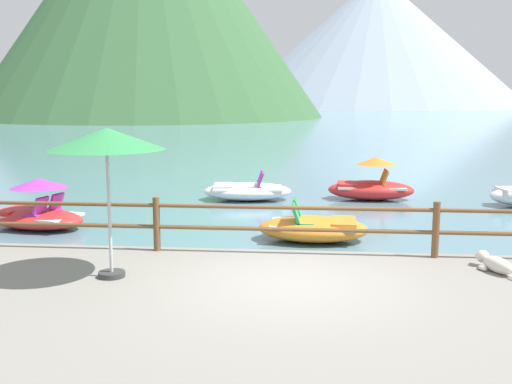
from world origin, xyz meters
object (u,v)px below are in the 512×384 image
Objects in this scene: beach_umbrella at (107,141)px; pedal_boat_0 at (314,228)px; pedal_boat_4 at (37,212)px; pedal_boat_3 at (247,191)px; pedal_boat_1 at (371,186)px; dog_resting at (495,264)px.

pedal_boat_0 is at bearing 54.21° from beach_umbrella.
pedal_boat_3 is at bearing 43.23° from pedal_boat_4.
beach_umbrella is 9.36m from pedal_boat_3.
pedal_boat_3 is (-3.65, -0.41, -0.14)m from pedal_boat_1.
pedal_boat_3 is (1.06, 9.04, -2.17)m from beach_umbrella.
pedal_boat_1 reaches higher than pedal_boat_4.
pedal_boat_1 reaches higher than pedal_boat_0.
pedal_boat_0 is at bearing -5.53° from pedal_boat_4.
beach_umbrella is at bearing -116.52° from pedal_boat_1.
pedal_boat_1 is at bearing 6.41° from pedal_boat_3.
pedal_boat_4 is at bearing 174.47° from pedal_boat_0.
beach_umbrella is at bearing -54.65° from pedal_boat_4.
pedal_boat_1 is 0.94× the size of pedal_boat_4.
beach_umbrella reaches higher than pedal_boat_1.
dog_resting is 0.44× the size of pedal_boat_0.
pedal_boat_0 reaches higher than dog_resting.
beach_umbrella is 0.88× the size of pedal_boat_1.
pedal_boat_4 is (-9.24, 3.99, -0.13)m from dog_resting.
dog_resting is at bearing -59.90° from pedal_boat_3.
dog_resting is 10.07m from pedal_boat_4.
dog_resting is at bearing 8.17° from beach_umbrella.
pedal_boat_1 reaches higher than pedal_boat_3.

